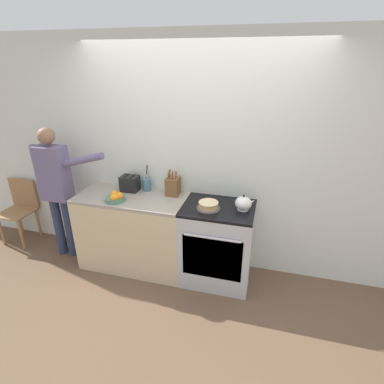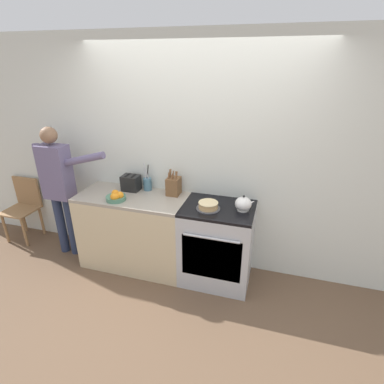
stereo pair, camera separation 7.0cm
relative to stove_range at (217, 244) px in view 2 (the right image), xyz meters
name	(u,v)px [view 2 (the right image)]	position (x,y,z in m)	size (l,w,h in m)	color
ground_plane	(182,288)	(-0.31, -0.29, -0.45)	(16.00, 16.00, 0.00)	brown
wall_back	(198,160)	(-0.31, 0.31, 0.85)	(8.00, 0.04, 2.60)	silver
counter_cabinet	(135,230)	(-1.00, 0.00, 0.00)	(1.24, 0.58, 0.91)	beige
stove_range	(217,244)	(0.00, 0.00, 0.00)	(0.75, 0.62, 0.91)	#B7BABF
layer_cake	(208,206)	(-0.09, -0.07, 0.49)	(0.25, 0.25, 0.08)	#4C4C51
tea_kettle	(243,204)	(0.25, 0.01, 0.52)	(0.21, 0.17, 0.17)	white
knife_block	(174,186)	(-0.56, 0.18, 0.56)	(0.14, 0.16, 0.30)	brown
utensil_crock	(147,183)	(-0.89, 0.21, 0.53)	(0.10, 0.10, 0.34)	#477084
fruit_bowl	(116,197)	(-1.10, -0.15, 0.50)	(0.22, 0.22, 0.11)	#4C7F66
toaster	(131,183)	(-1.07, 0.15, 0.54)	(0.22, 0.16, 0.18)	black
person_baker	(59,182)	(-1.93, -0.04, 0.52)	(0.93, 0.20, 1.64)	#283351
dining_chair	(24,204)	(-2.74, 0.15, 0.03)	(0.40, 0.40, 0.85)	#997047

